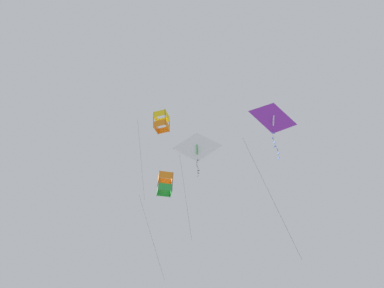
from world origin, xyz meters
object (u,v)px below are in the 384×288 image
Objects in this scene: kite_delta_far_centre at (273,119)px; kite_delta_low_drifter at (197,148)px; kite_box_near_left at (165,184)px; kite_box_mid_left at (161,122)px.

kite_delta_low_drifter reaches higher than kite_delta_far_centre.
kite_box_near_left is 4.95m from kite_delta_low_drifter.
kite_delta_far_centre is at bearing -67.47° from kite_box_near_left.
kite_box_mid_left reaches higher than kite_delta_far_centre.
kite_box_mid_left reaches higher than kite_box_near_left.
kite_box_mid_left is 0.98× the size of kite_delta_far_centre.
kite_box_mid_left is 7.95m from kite_box_near_left.
kite_delta_low_drifter reaches higher than kite_box_near_left.
kite_box_near_left is at bearing 103.35° from kite_delta_far_centre.
kite_box_near_left is 0.91× the size of kite_delta_low_drifter.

